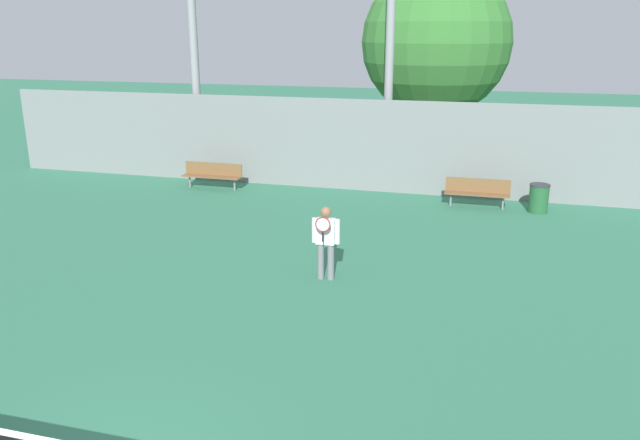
% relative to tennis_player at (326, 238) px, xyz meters
% --- Properties ---
extents(tennis_player, '(0.58, 0.41, 1.56)m').
position_rel_tennis_player_xyz_m(tennis_player, '(0.00, 0.00, 0.00)').
color(tennis_player, slate).
rests_on(tennis_player, ground_plane).
extents(bench_courtside_near, '(1.85, 0.40, 0.83)m').
position_rel_tennis_player_xyz_m(bench_courtside_near, '(2.85, 6.45, -0.38)').
color(bench_courtside_near, brown).
rests_on(bench_courtside_near, ground_plane).
extents(bench_courtside_far, '(1.97, 0.40, 0.83)m').
position_rel_tennis_player_xyz_m(bench_courtside_far, '(-5.51, 6.45, -0.38)').
color(bench_courtside_far, brown).
rests_on(bench_courtside_far, ground_plane).
extents(light_pole_far_right, '(0.90, 0.60, 9.09)m').
position_rel_tennis_player_xyz_m(light_pole_far_right, '(-6.63, 7.88, 4.33)').
color(light_pole_far_right, '#939399').
rests_on(light_pole_far_right, ground_plane).
extents(trash_bin, '(0.56, 0.56, 0.81)m').
position_rel_tennis_player_xyz_m(trash_bin, '(4.55, 6.38, -0.48)').
color(trash_bin, '#235B33').
rests_on(trash_bin, ground_plane).
extents(back_fence, '(25.03, 0.06, 2.91)m').
position_rel_tennis_player_xyz_m(back_fence, '(-0.91, 7.50, 0.56)').
color(back_fence, gray).
rests_on(back_fence, ground_plane).
extents(tree_green_broad, '(5.71, 5.71, 7.35)m').
position_rel_tennis_player_xyz_m(tree_green_broad, '(0.79, 13.46, 3.60)').
color(tree_green_broad, brown).
rests_on(tree_green_broad, ground_plane).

